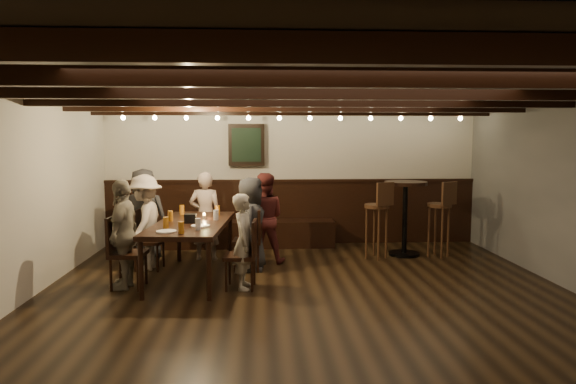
{
  "coord_description": "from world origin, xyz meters",
  "views": [
    {
      "loc": [
        -0.55,
        -5.52,
        1.86
      ],
      "look_at": [
        -0.19,
        1.3,
        1.15
      ],
      "focal_mm": 32.0,
      "sensor_mm": 36.0,
      "label": 1
    }
  ],
  "objects": [
    {
      "name": "bar_stool_left",
      "position": [
        1.23,
        2.23,
        0.45
      ],
      "size": [
        0.43,
        0.44,
        1.2
      ],
      "rotation": [
        0.0,
        0.0,
        0.53
      ],
      "color": "#3E2413",
      "rests_on": "floor"
    },
    {
      "name": "pint_g",
      "position": [
        -1.49,
        0.45,
        0.82
      ],
      "size": [
        0.07,
        0.07,
        0.14
      ],
      "primitive_type": "cylinder",
      "color": "#BF7219",
      "rests_on": "dining_table"
    },
    {
      "name": "person_left_near",
      "position": [
        -2.2,
        1.75,
        0.68
      ],
      "size": [
        0.57,
        0.91,
        1.36
      ],
      "primitive_type": "imported",
      "rotation": [
        0.0,
        0.0,
        -1.64
      ],
      "color": "#A89B8E",
      "rests_on": "floor"
    },
    {
      "name": "person_bench_left",
      "position": [
        -2.31,
        2.21,
        0.71
      ],
      "size": [
        0.72,
        0.5,
        1.41
      ],
      "primitive_type": "imported",
      "rotation": [
        0.0,
        0.0,
        3.07
      ],
      "color": "#28282B",
      "rests_on": "floor"
    },
    {
      "name": "chair_right_near",
      "position": [
        -0.73,
        1.64,
        0.27
      ],
      "size": [
        0.43,
        0.43,
        0.88
      ],
      "rotation": [
        0.0,
        0.0,
        1.5
      ],
      "color": "black",
      "rests_on": "floor"
    },
    {
      "name": "condiment_caddy",
      "position": [
        -1.48,
        1.2,
        0.81
      ],
      "size": [
        0.15,
        0.1,
        0.12
      ],
      "primitive_type": "cube",
      "color": "black",
      "rests_on": "dining_table"
    },
    {
      "name": "person_right_near",
      "position": [
        -0.7,
        1.64,
        0.66
      ],
      "size": [
        0.46,
        0.67,
        1.32
      ],
      "primitive_type": "imported",
      "rotation": [
        0.0,
        0.0,
        1.5
      ],
      "color": "#28292B",
      "rests_on": "floor"
    },
    {
      "name": "chair_right_far",
      "position": [
        -0.8,
        0.75,
        0.26
      ],
      "size": [
        0.42,
        0.42,
        0.85
      ],
      "rotation": [
        0.0,
        0.0,
        1.5
      ],
      "color": "black",
      "rests_on": "floor"
    },
    {
      "name": "plate_far",
      "position": [
        -1.32,
        0.93,
        0.76
      ],
      "size": [
        0.24,
        0.24,
        0.01
      ],
      "primitive_type": "cylinder",
      "color": "white",
      "rests_on": "dining_table"
    },
    {
      "name": "person_right_far",
      "position": [
        -0.76,
        0.74,
        0.59
      ],
      "size": [
        0.31,
        0.45,
        1.19
      ],
      "primitive_type": "imported",
      "rotation": [
        0.0,
        0.0,
        1.5
      ],
      "color": "#A39D8A",
      "rests_on": "floor"
    },
    {
      "name": "person_bench_right",
      "position": [
        -0.52,
        2.08,
        0.68
      ],
      "size": [
        0.69,
        0.56,
        1.35
      ],
      "primitive_type": "imported",
      "rotation": [
        0.0,
        0.0,
        3.07
      ],
      "color": "maroon",
      "rests_on": "floor"
    },
    {
      "name": "pint_f",
      "position": [
        -1.32,
        0.68,
        0.82
      ],
      "size": [
        0.07,
        0.07,
        0.14
      ],
      "primitive_type": "cylinder",
      "color": "silver",
      "rests_on": "dining_table"
    },
    {
      "name": "bar_stool_right",
      "position": [
        2.23,
        2.28,
        0.45
      ],
      "size": [
        0.43,
        0.44,
        1.2
      ],
      "rotation": [
        0.0,
        0.0,
        0.57
      ],
      "color": "#3E2413",
      "rests_on": "floor"
    },
    {
      "name": "pint_d",
      "position": [
        -1.17,
        1.42,
        0.82
      ],
      "size": [
        0.07,
        0.07,
        0.14
      ],
      "primitive_type": "cylinder",
      "color": "silver",
      "rests_on": "dining_table"
    },
    {
      "name": "dining_table",
      "position": [
        -1.48,
        1.25,
        0.69
      ],
      "size": [
        1.05,
        2.07,
        0.75
      ],
      "rotation": [
        0.0,
        0.0,
        -0.07
      ],
      "color": "black",
      "rests_on": "floor"
    },
    {
      "name": "pint_e",
      "position": [
        -1.73,
        0.81,
        0.82
      ],
      "size": [
        0.07,
        0.07,
        0.14
      ],
      "primitive_type": "cylinder",
      "color": "#BF7219",
      "rests_on": "dining_table"
    },
    {
      "name": "plate_near",
      "position": [
        -1.68,
        0.56,
        0.76
      ],
      "size": [
        0.24,
        0.24,
        0.01
      ],
      "primitive_type": "cylinder",
      "color": "white",
      "rests_on": "dining_table"
    },
    {
      "name": "person_bench_centre",
      "position": [
        -1.41,
        2.29,
        0.68
      ],
      "size": [
        0.52,
        0.36,
        1.36
      ],
      "primitive_type": "imported",
      "rotation": [
        0.0,
        0.0,
        3.07
      ],
      "color": "gray",
      "rests_on": "floor"
    },
    {
      "name": "pint_a",
      "position": [
        -1.71,
        1.96,
        0.82
      ],
      "size": [
        0.07,
        0.07,
        0.14
      ],
      "primitive_type": "cylinder",
      "color": "#BF7219",
      "rests_on": "dining_table"
    },
    {
      "name": "high_top_table",
      "position": [
        1.73,
        2.43,
        0.78
      ],
      "size": [
        0.67,
        0.67,
        1.18
      ],
      "color": "black",
      "rests_on": "floor"
    },
    {
      "name": "chair_left_far",
      "position": [
        -2.23,
        0.85,
        0.28
      ],
      "size": [
        0.44,
        0.44,
        0.9
      ],
      "rotation": [
        0.0,
        0.0,
        -1.64
      ],
      "color": "black",
      "rests_on": "floor"
    },
    {
      "name": "person_left_far",
      "position": [
        -2.26,
        0.85,
        0.68
      ],
      "size": [
        0.39,
        0.82,
        1.37
      ],
      "primitive_type": "imported",
      "rotation": [
        0.0,
        0.0,
        -1.64
      ],
      "color": "gray",
      "rests_on": "floor"
    },
    {
      "name": "chair_left_near",
      "position": [
        -2.16,
        1.75,
        0.26
      ],
      "size": [
        0.41,
        0.41,
        0.85
      ],
      "rotation": [
        0.0,
        0.0,
        -1.64
      ],
      "color": "black",
      "rests_on": "floor"
    },
    {
      "name": "pint_c",
      "position": [
        -1.77,
        1.37,
        0.82
      ],
      "size": [
        0.07,
        0.07,
        0.14
      ],
      "primitive_type": "cylinder",
      "color": "#BF7219",
      "rests_on": "dining_table"
    },
    {
      "name": "pint_b",
      "position": [
        -1.18,
        1.88,
        0.82
      ],
      "size": [
        0.07,
        0.07,
        0.14
      ],
      "primitive_type": "cylinder",
      "color": "#BF7219",
      "rests_on": "dining_table"
    },
    {
      "name": "candle",
      "position": [
        -1.34,
        1.54,
        0.78
      ],
      "size": [
        0.05,
        0.05,
        0.05
      ],
      "primitive_type": "cylinder",
      "color": "beige",
      "rests_on": "dining_table"
    },
    {
      "name": "room",
      "position": [
        -0.29,
        2.21,
        1.07
      ],
      "size": [
        7.0,
        7.0,
        7.0
      ],
      "color": "black",
      "rests_on": "ground"
    }
  ]
}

